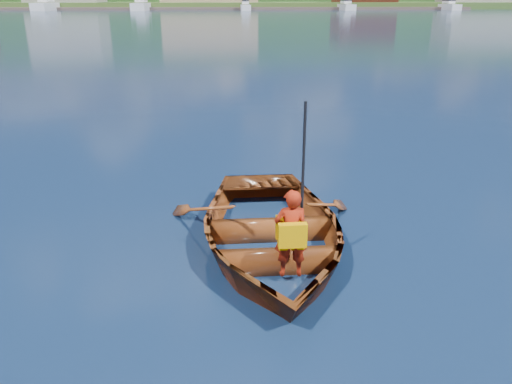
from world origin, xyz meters
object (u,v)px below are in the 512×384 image
(dock, at_px, (198,9))
(rowboat, at_px, (270,230))
(child_paddler, at_px, (291,233))
(marina_yachts, at_px, (156,5))

(dock, bearing_deg, rowboat, -86.95)
(rowboat, xyz_separation_m, dock, (-7.90, 148.19, 0.12))
(rowboat, distance_m, dock, 148.40)
(child_paddler, height_order, marina_yachts, marina_yachts)
(child_paddler, bearing_deg, rowboat, 100.97)
(rowboat, height_order, child_paddler, child_paddler)
(rowboat, xyz_separation_m, child_paddler, (0.17, -0.90, 0.39))
(dock, distance_m, marina_yachts, 12.19)
(child_paddler, xyz_separation_m, marina_yachts, (-19.29, 144.42, 0.69))
(dock, height_order, marina_yachts, marina_yachts)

